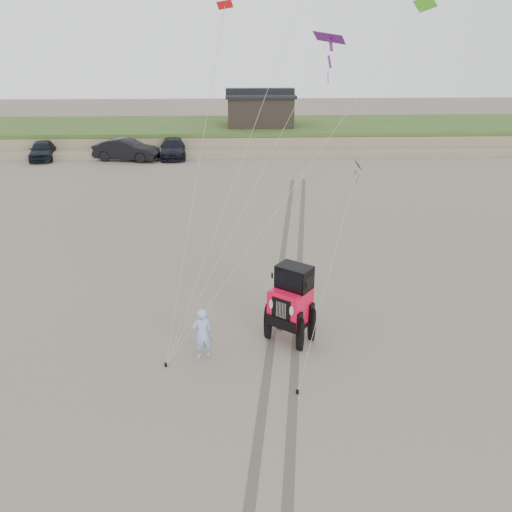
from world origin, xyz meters
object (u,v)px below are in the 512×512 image
at_px(truck_b, 127,150).
at_px(man, 202,334).
at_px(truck_c, 173,148).
at_px(jeep, 290,312).
at_px(cabin, 260,109).
at_px(truck_a, 42,150).

distance_m(truck_b, man, 29.54).
height_order(truck_c, jeep, jeep).
height_order(cabin, truck_c, cabin).
bearing_deg(man, truck_c, -97.08).
height_order(truck_b, jeep, jeep).
height_order(jeep, man, jeep).
bearing_deg(jeep, truck_a, 159.43).
height_order(truck_a, man, man).
bearing_deg(truck_a, truck_b, -17.12).
xyz_separation_m(cabin, truck_a, (-18.39, -6.61, -2.47)).
distance_m(truck_a, truck_c, 10.75).
xyz_separation_m(cabin, truck_c, (-7.65, -6.17, -2.48)).
xyz_separation_m(cabin, jeep, (-0.65, -34.90, -2.21)).
height_order(truck_b, truck_c, truck_b).
bearing_deg(truck_c, man, -87.51).
relative_size(truck_a, man, 2.68).
relative_size(truck_a, truck_b, 0.85).
xyz_separation_m(jeep, man, (-2.75, -0.88, -0.19)).
bearing_deg(cabin, truck_b, -147.06).
bearing_deg(truck_a, man, -74.17).
xyz_separation_m(truck_c, jeep, (7.00, -28.73, 0.27)).
bearing_deg(cabin, truck_a, -160.23).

